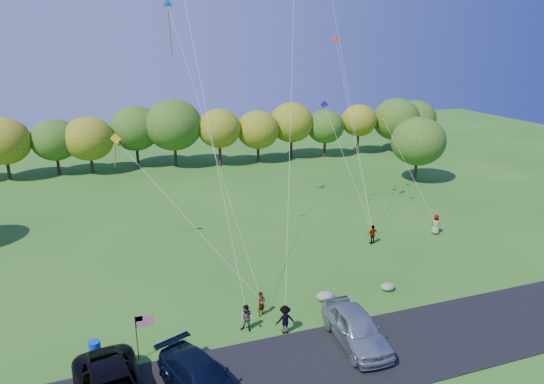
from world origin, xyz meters
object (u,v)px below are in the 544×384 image
(flyer_a, at_px, (261,304))
(flyer_b, at_px, (247,318))
(park_bench, at_px, (93,364))
(trash_barrel, at_px, (95,349))
(flyer_c, at_px, (285,320))
(flyer_e, at_px, (436,224))
(flyer_d, at_px, (373,234))
(minivan_silver, at_px, (356,327))
(minivan_navy, at_px, (202,378))

(flyer_a, bearing_deg, flyer_b, -164.97)
(flyer_b, xyz_separation_m, park_bench, (-8.12, -0.89, -0.30))
(flyer_a, height_order, trash_barrel, flyer_a)
(flyer_a, bearing_deg, flyer_c, -102.46)
(flyer_e, bearing_deg, flyer_a, 68.61)
(flyer_c, distance_m, trash_barrel, 10.04)
(flyer_d, bearing_deg, park_bench, 17.47)
(flyer_a, bearing_deg, trash_barrel, 155.65)
(flyer_b, bearing_deg, trash_barrel, -145.13)
(minivan_silver, bearing_deg, flyer_b, 151.67)
(flyer_d, bearing_deg, flyer_b, 26.64)
(minivan_silver, height_order, flyer_e, minivan_silver)
(minivan_navy, bearing_deg, minivan_silver, -14.63)
(flyer_c, height_order, park_bench, flyer_c)
(minivan_silver, height_order, flyer_d, minivan_silver)
(flyer_b, bearing_deg, minivan_silver, 6.96)
(flyer_b, height_order, flyer_c, flyer_c)
(flyer_c, xyz_separation_m, flyer_d, (10.94, 9.20, -0.05))
(flyer_d, height_order, flyer_e, flyer_e)
(flyer_c, bearing_deg, trash_barrel, -4.02)
(flyer_e, bearing_deg, park_bench, 65.61)
(flyer_d, height_order, park_bench, flyer_d)
(flyer_e, xyz_separation_m, park_bench, (-27.01, -9.23, -0.35))
(flyer_c, bearing_deg, flyer_d, -136.93)
(minivan_silver, height_order, flyer_c, minivan_silver)
(flyer_a, bearing_deg, park_bench, 162.99)
(flyer_b, bearing_deg, park_bench, -136.32)
(minivan_silver, xyz_separation_m, flyer_c, (-3.22, 2.17, -0.14))
(flyer_c, xyz_separation_m, flyer_e, (16.95, 9.21, 0.01))
(minivan_silver, relative_size, flyer_e, 3.18)
(flyer_b, bearing_deg, flyer_c, 13.28)
(minivan_silver, relative_size, flyer_d, 3.46)
(flyer_d, distance_m, flyer_e, 6.00)
(flyer_b, distance_m, park_bench, 8.17)
(flyer_d, distance_m, trash_barrel, 22.37)
(flyer_c, distance_m, flyer_d, 14.29)
(minivan_navy, xyz_separation_m, flyer_a, (4.64, 5.40, -0.09))
(minivan_navy, relative_size, flyer_d, 3.48)
(park_bench, xyz_separation_m, trash_barrel, (0.11, 1.25, -0.05))
(flyer_d, relative_size, trash_barrel, 1.73)
(minivan_navy, distance_m, flyer_c, 6.23)
(flyer_a, xyz_separation_m, flyer_b, (-1.27, -1.27, 0.04))
(minivan_silver, relative_size, trash_barrel, 5.97)
(flyer_d, bearing_deg, minivan_navy, 31.23)
(flyer_e, distance_m, trash_barrel, 28.06)
(flyer_a, distance_m, flyer_d, 13.59)
(minivan_silver, xyz_separation_m, flyer_a, (-3.89, 4.31, -0.22))
(trash_barrel, bearing_deg, flyer_a, 5.61)
(flyer_a, height_order, flyer_b, flyer_b)
(flyer_a, relative_size, flyer_b, 0.95)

